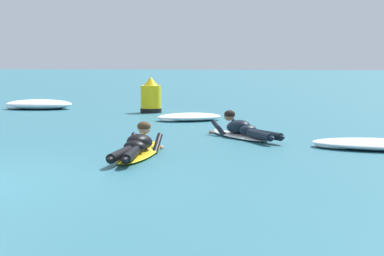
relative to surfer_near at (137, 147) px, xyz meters
The scene contains 7 objects.
ground_plane 7.60m from the surfer_near, 105.68° to the left, with size 120.00×120.00×0.00m, color #2D6B7A.
surfer_near is the anchor object (origin of this frame).
surfer_far 2.99m from the surfer_near, 60.26° to the left, with size 1.62×2.28×0.54m.
whitewater_front 10.19m from the surfer_near, 118.16° to the left, with size 2.04×1.35×0.28m.
whitewater_mid_right 4.02m from the surfer_near, 18.97° to the left, with size 2.30×1.42×0.17m.
whitewater_back 5.96m from the surfer_near, 89.78° to the left, with size 1.83×1.51×0.18m.
channel_marker_buoy 8.28m from the surfer_near, 99.23° to the left, with size 0.58×0.58×0.99m.
Camera 1 is at (4.25, -7.77, 1.55)m, focal length 64.75 mm.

